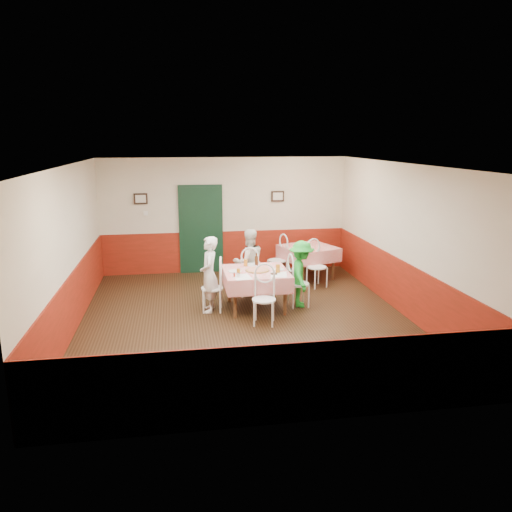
{
  "coord_description": "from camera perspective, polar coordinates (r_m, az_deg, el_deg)",
  "views": [
    {
      "loc": [
        -1.19,
        -8.58,
        3.24
      ],
      "look_at": [
        0.29,
        0.56,
        1.05
      ],
      "focal_mm": 35.0,
      "sensor_mm": 36.0,
      "label": 1
    }
  ],
  "objects": [
    {
      "name": "diner_right",
      "position": [
        9.8,
        5.2,
        -2.05
      ],
      "size": [
        0.63,
        0.92,
        1.31
      ],
      "primitive_type": "imported",
      "rotation": [
        0.0,
        0.0,
        1.4
      ],
      "color": "gray",
      "rests_on": "ground"
    },
    {
      "name": "picture_right",
      "position": [
        12.37,
        2.49,
        6.84
      ],
      "size": [
        0.32,
        0.03,
        0.26
      ],
      "primitive_type": "cube",
      "color": "black",
      "rests_on": "back_wall"
    },
    {
      "name": "diner_far",
      "position": [
        10.46,
        -0.82,
        -0.72
      ],
      "size": [
        0.78,
        0.66,
        1.41
      ],
      "primitive_type": "imported",
      "rotation": [
        0.0,
        0.0,
        3.34
      ],
      "color": "gray",
      "rests_on": "ground"
    },
    {
      "name": "glass_b",
      "position": [
        9.44,
        2.51,
        -1.45
      ],
      "size": [
        0.08,
        0.08,
        0.16
      ],
      "primitive_type": "cylinder",
      "rotation": [
        0.0,
        0.0,
        0.01
      ],
      "color": "#BF7219",
      "rests_on": "main_table"
    },
    {
      "name": "diner_left",
      "position": [
        9.49,
        -5.37,
        -2.11
      ],
      "size": [
        0.4,
        0.56,
        1.45
      ],
      "primitive_type": "imported",
      "rotation": [
        0.0,
        0.0,
        -1.68
      ],
      "color": "gray",
      "rests_on": "ground"
    },
    {
      "name": "glass_c",
      "position": [
        9.9,
        -1.19,
        -0.78
      ],
      "size": [
        0.08,
        0.08,
        0.14
      ],
      "primitive_type": "cylinder",
      "rotation": [
        0.0,
        0.0,
        0.01
      ],
      "color": "#BF7219",
      "rests_on": "main_table"
    },
    {
      "name": "chair_left",
      "position": [
        9.57,
        -5.03,
        -3.69
      ],
      "size": [
        0.48,
        0.48,
        0.9
      ],
      "primitive_type": null,
      "rotation": [
        0.0,
        0.0,
        -1.72
      ],
      "color": "white",
      "rests_on": "ground"
    },
    {
      "name": "chair_near",
      "position": [
        8.87,
        0.91,
        -5.02
      ],
      "size": [
        0.51,
        0.51,
        0.9
      ],
      "primitive_type": null,
      "rotation": [
        0.0,
        0.0,
        -0.25
      ],
      "color": "white",
      "rests_on": "ground"
    },
    {
      "name": "plate_right",
      "position": [
        9.67,
        2.5,
        -1.52
      ],
      "size": [
        0.25,
        0.25,
        0.01
      ],
      "primitive_type": "cylinder",
      "rotation": [
        0.0,
        0.0,
        0.01
      ],
      "color": "white",
      "rests_on": "main_table"
    },
    {
      "name": "wainscot_front",
      "position": [
        5.91,
        3.61,
        -14.35
      ],
      "size": [
        6.0,
        0.03,
        1.0
      ],
      "primitive_type": "cube",
      "color": "maroon",
      "rests_on": "ground"
    },
    {
      "name": "menu_left",
      "position": [
        9.15,
        -1.59,
        -2.42
      ],
      "size": [
        0.35,
        0.44,
        0.0
      ],
      "primitive_type": "cube",
      "rotation": [
        0.0,
        0.0,
        0.15
      ],
      "color": "white",
      "rests_on": "main_table"
    },
    {
      "name": "chair_far",
      "position": [
        10.48,
        -0.77,
        -2.14
      ],
      "size": [
        0.45,
        0.45,
        0.9
      ],
      "primitive_type": null,
      "rotation": [
        0.0,
        0.0,
        3.06
      ],
      "color": "white",
      "rests_on": "ground"
    },
    {
      "name": "door",
      "position": [
        12.25,
        -6.3,
        2.93
      ],
      "size": [
        0.96,
        0.06,
        2.1
      ],
      "primitive_type": "cube",
      "color": "black",
      "rests_on": "ground"
    },
    {
      "name": "shaker_c",
      "position": [
        9.15,
        -2.5,
        -2.15
      ],
      "size": [
        0.04,
        0.04,
        0.09
      ],
      "primitive_type": "cylinder",
      "rotation": [
        0.0,
        0.0,
        0.01
      ],
      "color": "#B23319",
      "rests_on": "main_table"
    },
    {
      "name": "thermostat",
      "position": [
        12.18,
        -12.49,
        4.78
      ],
      "size": [
        0.1,
        0.03,
        0.1
      ],
      "primitive_type": "cube",
      "color": "white",
      "rests_on": "back_wall"
    },
    {
      "name": "back_wall",
      "position": [
        12.28,
        -3.55,
        4.67
      ],
      "size": [
        6.0,
        0.1,
        2.8
      ],
      "primitive_type": "cube",
      "color": "beige",
      "rests_on": "ground"
    },
    {
      "name": "right_wall",
      "position": [
        9.73,
        16.52,
        1.85
      ],
      "size": [
        0.1,
        7.0,
        2.8
      ],
      "primitive_type": "cube",
      "color": "beige",
      "rests_on": "ground"
    },
    {
      "name": "wallet",
      "position": [
        9.34,
        2.06,
        -2.03
      ],
      "size": [
        0.11,
        0.09,
        0.02
      ],
      "primitive_type": "cube",
      "rotation": [
        0.0,
        0.0,
        0.01
      ],
      "color": "black",
      "rests_on": "main_table"
    },
    {
      "name": "plate_far",
      "position": [
        10.0,
        -0.51,
        -1.01
      ],
      "size": [
        0.25,
        0.25,
        0.01
      ],
      "primitive_type": "cylinder",
      "rotation": [
        0.0,
        0.0,
        0.01
      ],
      "color": "white",
      "rests_on": "main_table"
    },
    {
      "name": "ceiling",
      "position": [
        8.68,
        -1.32,
        10.4
      ],
      "size": [
        7.0,
        7.0,
        0.0
      ],
      "primitive_type": "plane",
      "color": "white",
      "rests_on": "back_wall"
    },
    {
      "name": "plate_left",
      "position": [
        9.53,
        -2.45,
        -1.75
      ],
      "size": [
        0.25,
        0.25,
        0.01
      ],
      "primitive_type": "cylinder",
      "rotation": [
        0.0,
        0.0,
        0.01
      ],
      "color": "white",
      "rests_on": "main_table"
    },
    {
      "name": "pizza",
      "position": [
        9.57,
        0.16,
        -1.63
      ],
      "size": [
        0.44,
        0.44,
        0.03
      ],
      "primitive_type": "cylinder",
      "rotation": [
        0.0,
        0.0,
        0.01
      ],
      "color": "#B74723",
      "rests_on": "main_table"
    },
    {
      "name": "wainscot_right",
      "position": [
        9.93,
        16.1,
        -3.24
      ],
      "size": [
        0.03,
        7.0,
        1.0
      ],
      "primitive_type": "cube",
      "color": "maroon",
      "rests_on": "ground"
    },
    {
      "name": "shaker_a",
      "position": [
        9.14,
        -2.08,
        -2.16
      ],
      "size": [
        0.04,
        0.04,
        0.09
      ],
      "primitive_type": "cylinder",
      "rotation": [
        0.0,
        0.0,
        0.01
      ],
      "color": "silver",
      "rests_on": "main_table"
    },
    {
      "name": "second_table",
      "position": [
        11.87,
        5.99,
        -0.73
      ],
      "size": [
        1.43,
        1.43,
        0.77
      ],
      "primitive_type": "cube",
      "rotation": [
        0.0,
        0.0,
        0.34
      ],
      "color": "red",
      "rests_on": "ground"
    },
    {
      "name": "left_wall",
      "position": [
        8.96,
        -20.63,
        0.59
      ],
      "size": [
        0.1,
        7.0,
        2.8
      ],
      "primitive_type": "cube",
      "color": "beige",
      "rests_on": "ground"
    },
    {
      "name": "shaker_b",
      "position": [
        9.11,
        -1.91,
        -2.21
      ],
      "size": [
        0.04,
        0.04,
        0.09
      ],
      "primitive_type": "cylinder",
      "rotation": [
        0.0,
        0.0,
        0.01
      ],
      "color": "silver",
      "rests_on": "main_table"
    },
    {
      "name": "menu_right",
      "position": [
        9.32,
        2.61,
        -2.14
      ],
      "size": [
        0.37,
        0.45,
        0.0
      ],
      "primitive_type": "cube",
      "rotation": [
        0.0,
        0.0,
        -0.2
      ],
      "color": "white",
      "rests_on": "main_table"
    },
    {
      "name": "glass_a",
      "position": [
        9.25,
        -2.02,
        -1.85
      ],
      "size": [
        0.07,
        0.07,
        0.13
      ],
      "primitive_type": "cylinder",
      "rotation": [
        0.0,
        0.0,
        0.01
      ],
      "color": "#BF7219",
      "rests_on": "main_table"
    },
    {
      "name": "main_table",
      "position": [
        9.69,
        -0.0,
        -3.89
      ],
      "size": [
        1.23,
        1.23,
        0.77
      ],
      "primitive_type": "cube",
      "rotation": [
        0.0,
        0.0,
        0.01
      ],
      "color": "red",
      "rests_on": "ground"
    },
    {
      "name": "floor",
      "position": [
        9.25,
        -1.23,
        -7.19
      ],
      "size": [
        7.0,
        7.0,
        0.0
      ],
      "primitive_type": "plane",
      "color": "black",
      "rests_on": "ground"
    },
    {
      "name": "wainscot_left",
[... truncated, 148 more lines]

